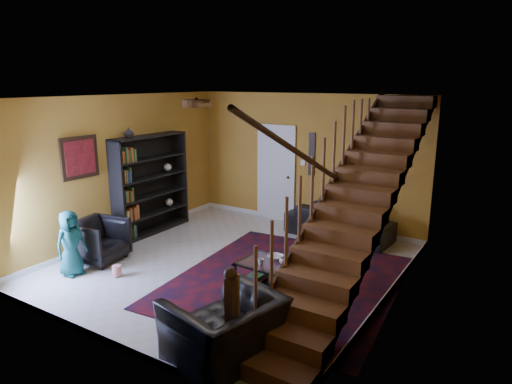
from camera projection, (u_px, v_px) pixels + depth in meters
floor at (232, 265)px, 7.74m from camera, size 5.50×5.50×0.00m
room at (216, 228)px, 9.51m from camera, size 5.50×5.50×5.50m
staircase at (355, 203)px, 6.31m from camera, size 0.95×5.02×3.18m
bookshelf at (151, 186)px, 9.25m from camera, size 0.35×1.80×2.00m
door at (276, 174)px, 10.10m from camera, size 0.82×0.05×2.05m
framed_picture at (80, 158)px, 7.92m from camera, size 0.04×0.74×0.74m
wall_hanging at (312, 154)px, 9.54m from camera, size 0.14×0.03×0.90m
ceiling_fixture at (196, 103)px, 6.43m from camera, size 0.40×0.40×0.10m
rug at (287, 281)px, 7.11m from camera, size 3.55×3.97×0.02m
sofa at (339, 223)px, 9.05m from camera, size 2.15×0.99×0.61m
armchair_left at (99, 240)px, 7.85m from camera, size 0.93×0.91×0.75m
armchair_right at (225, 330)px, 5.03m from camera, size 1.25×1.36×0.76m
person_adult_a at (316, 227)px, 9.40m from camera, size 0.43×0.30×1.13m
person_adult_b at (364, 235)px, 8.86m from camera, size 0.58×0.46×1.16m
person_child at (71, 243)px, 7.25m from camera, size 0.34×0.52×1.07m
coffee_table at (277, 276)px, 6.72m from camera, size 1.17×0.73×0.43m
cup_a at (284, 261)px, 6.67m from camera, size 0.17×0.17×0.10m
cup_b at (261, 262)px, 6.66m from camera, size 0.10×0.10×0.09m
bowl at (276, 257)px, 6.88m from camera, size 0.23×0.23×0.06m
vase at (129, 133)px, 8.57m from camera, size 0.18×0.18×0.19m
popcorn_bucket at (117, 270)px, 7.28m from camera, size 0.15×0.15×0.16m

